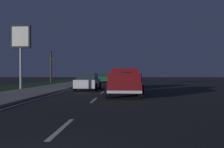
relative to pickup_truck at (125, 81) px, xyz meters
name	(u,v)px	position (x,y,z in m)	size (l,w,h in m)	color
ground	(111,85)	(13.67, 1.75, -0.98)	(144.00, 144.00, 0.00)	black
sidewalk_shoulder	(68,85)	(13.67, 7.45, -0.92)	(108.00, 4.00, 0.12)	gray
grass_verge	(30,85)	(13.67, 12.45, -0.98)	(108.00, 6.00, 0.01)	#1E3819
lane_markings	(93,85)	(15.35, 4.30, -0.98)	(108.00, 3.54, 0.01)	silver
pickup_truck	(125,81)	(0.00, 0.00, 0.00)	(5.44, 2.32, 1.87)	maroon
sedan_white	(88,81)	(4.85, 3.33, -0.20)	(4.40, 2.03, 1.54)	silver
sedan_black	(125,81)	(7.63, -0.03, -0.20)	(4.41, 2.04, 1.54)	black
sedan_green	(104,78)	(23.45, 3.51, -0.20)	(4.44, 2.09, 1.54)	#14592D
gas_price_sign	(21,42)	(5.49, 9.90, 3.59)	(0.27, 1.90, 6.15)	#99999E
bare_tree_far	(51,66)	(21.99, 12.37, 1.89)	(2.03, 0.93, 5.48)	#423323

